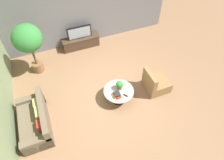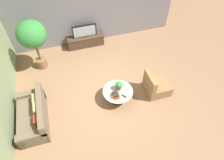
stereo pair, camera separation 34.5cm
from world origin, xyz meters
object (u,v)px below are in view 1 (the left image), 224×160
(coffee_table, at_px, (119,93))
(potted_palm_tall, at_px, (28,40))
(media_console, at_px, (81,42))
(television, at_px, (79,32))
(armchair_wicker, at_px, (155,84))
(couch_by_wall, at_px, (36,121))
(potted_plant_tabletop, at_px, (120,85))

(coffee_table, relative_size, potted_palm_tall, 0.50)
(media_console, xyz_separation_m, television, (-0.00, -0.00, 0.48))
(television, bearing_deg, armchair_wicker, -61.07)
(television, distance_m, armchair_wicker, 3.73)
(coffee_table, distance_m, armchair_wicker, 1.37)
(couch_by_wall, bearing_deg, coffee_table, 91.12)
(couch_by_wall, bearing_deg, armchair_wicker, 89.80)
(couch_by_wall, xyz_separation_m, armchair_wicker, (4.08, -0.01, -0.01))
(television, bearing_deg, coffee_table, -82.38)
(potted_plant_tabletop, bearing_deg, potted_palm_tall, 136.24)
(media_console, bearing_deg, potted_palm_tall, -157.22)
(couch_by_wall, bearing_deg, potted_palm_tall, 171.15)
(television, distance_m, coffee_table, 3.23)
(media_console, distance_m, potted_plant_tabletop, 3.15)
(media_console, xyz_separation_m, potted_palm_tall, (-1.91, -0.80, 1.20))
(armchair_wicker, bearing_deg, couch_by_wall, 89.80)
(armchair_wicker, distance_m, potted_palm_tall, 4.58)
(media_console, relative_size, couch_by_wall, 0.91)
(coffee_table, relative_size, armchair_wicker, 1.17)
(television, distance_m, potted_palm_tall, 2.19)
(coffee_table, distance_m, couch_by_wall, 2.71)
(media_console, bearing_deg, coffee_table, -82.38)
(armchair_wicker, bearing_deg, coffee_table, 87.17)
(couch_by_wall, xyz_separation_m, potted_palm_tall, (0.38, 2.42, 1.15))
(potted_plant_tabletop, bearing_deg, television, 98.92)
(coffee_table, xyz_separation_m, armchair_wicker, (1.37, -0.07, -0.03))
(television, relative_size, potted_plant_tabletop, 3.06)
(coffee_table, height_order, armchair_wicker, armchair_wicker)
(television, distance_m, potted_plant_tabletop, 3.13)
(potted_plant_tabletop, bearing_deg, armchair_wicker, -6.44)
(television, height_order, coffee_table, television)
(media_console, relative_size, armchair_wicker, 1.81)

